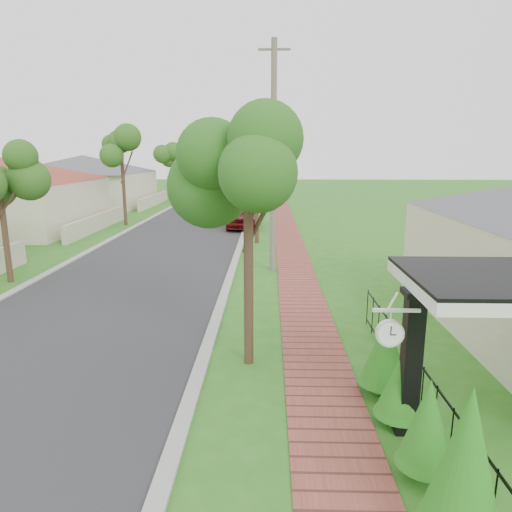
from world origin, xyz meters
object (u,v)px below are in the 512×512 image
(parked_car_white, at_px, (253,192))
(near_tree, at_px, (248,168))
(porch_post, at_px, (410,369))
(parked_car_red, at_px, (242,215))
(utility_pole, at_px, (273,159))
(station_clock, at_px, (390,331))

(parked_car_white, distance_m, near_tree, 38.09)
(porch_post, height_order, parked_car_red, porch_post)
(porch_post, relative_size, parked_car_white, 0.52)
(parked_car_red, bearing_deg, parked_car_white, 88.80)
(parked_car_red, xyz_separation_m, utility_pole, (1.90, -11.26, 3.67))
(porch_post, bearing_deg, utility_pole, 101.56)
(parked_car_red, bearing_deg, station_clock, -82.03)
(parked_car_white, xyz_separation_m, station_clock, (3.66, -40.80, 1.15))
(porch_post, distance_m, parked_car_white, 40.62)
(utility_pole, bearing_deg, station_clock, -81.24)
(porch_post, xyz_separation_m, parked_car_white, (-4.15, 40.40, -0.32))
(near_tree, distance_m, utility_pole, 8.52)
(parked_car_white, height_order, near_tree, near_tree)
(parked_car_white, bearing_deg, near_tree, -81.19)
(utility_pole, bearing_deg, parked_car_white, 93.70)
(station_clock, bearing_deg, utility_pole, 98.76)
(near_tree, height_order, station_clock, near_tree)
(parked_car_red, bearing_deg, porch_post, -80.63)
(porch_post, relative_size, near_tree, 0.46)
(near_tree, xyz_separation_m, station_clock, (2.35, -2.90, -2.43))
(porch_post, height_order, station_clock, porch_post)
(parked_car_red, distance_m, parked_car_white, 18.14)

